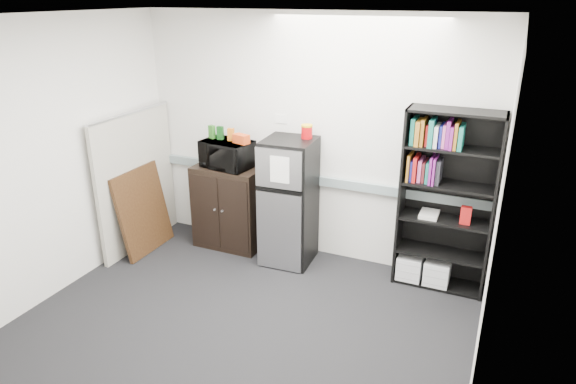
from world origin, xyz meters
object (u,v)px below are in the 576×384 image
(cabinet, at_px, (230,206))
(bookshelf, at_px, (444,198))
(cubicle_partition, at_px, (137,181))
(microwave, at_px, (227,154))
(refrigerator, at_px, (289,202))

(cabinet, bearing_deg, bookshelf, 1.56)
(cubicle_partition, relative_size, cabinet, 1.64)
(cubicle_partition, bearing_deg, microwave, 22.18)
(bookshelf, distance_m, refrigerator, 1.64)
(cabinet, relative_size, microwave, 1.77)
(bookshelf, bearing_deg, microwave, -178.07)
(microwave, height_order, refrigerator, refrigerator)
(microwave, bearing_deg, bookshelf, 9.13)
(cubicle_partition, bearing_deg, refrigerator, 10.76)
(cubicle_partition, xyz_separation_m, refrigerator, (1.79, 0.34, -0.10))
(microwave, distance_m, refrigerator, 0.91)
(cabinet, height_order, microwave, microwave)
(bookshelf, bearing_deg, cubicle_partition, -171.87)
(microwave, relative_size, refrigerator, 0.39)
(bookshelf, height_order, cubicle_partition, bookshelf)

